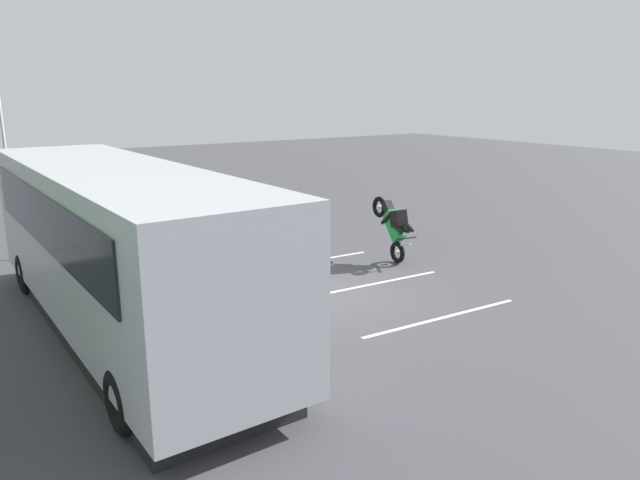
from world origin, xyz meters
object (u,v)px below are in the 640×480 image
tour_bus (118,251)px  spectator_centre (226,245)px  spectator_far_left (247,263)px  parked_motorcycle_silver (265,327)px  stunt_motorcycle (394,225)px  spectator_left (234,257)px  parked_motorcycle_dark (185,276)px  flagpole (4,144)px

tour_bus → spectator_centre: bearing=-65.9°
spectator_far_left → parked_motorcycle_silver: size_ratio=0.89×
stunt_motorcycle → spectator_far_left: bearing=104.2°
spectator_left → stunt_motorcycle: stunt_motorcycle is taller
tour_bus → parked_motorcycle_silver: tour_bus is taller
tour_bus → spectator_left: tour_bus is taller
tour_bus → parked_motorcycle_silver: size_ratio=5.09×
spectator_far_left → stunt_motorcycle: (1.31, -5.17, -0.05)m
tour_bus → spectator_left: size_ratio=5.95×
spectator_far_left → spectator_left: spectator_far_left is taller
parked_motorcycle_silver → parked_motorcycle_dark: 3.73m
parked_motorcycle_silver → stunt_motorcycle: size_ratio=1.05×
spectator_centre → parked_motorcycle_dark: 1.18m
spectator_far_left → parked_motorcycle_dark: 1.98m
tour_bus → parked_motorcycle_dark: (1.31, -1.80, -1.16)m
spectator_left → stunt_motorcycle: 5.14m
spectator_far_left → stunt_motorcycle: 5.34m
spectator_far_left → stunt_motorcycle: stunt_motorcycle is taller
parked_motorcycle_dark → spectator_centre: bearing=-92.8°
parked_motorcycle_silver → stunt_motorcycle: bearing=-60.7°
tour_bus → spectator_far_left: 2.61m
parked_motorcycle_dark → spectator_far_left: bearing=-158.0°
parked_motorcycle_silver → stunt_motorcycle: (3.28, -5.85, 0.56)m
stunt_motorcycle → tour_bus: bearing=96.4°
parked_motorcycle_silver → flagpole: size_ratio=0.31×
spectator_far_left → parked_motorcycle_silver: (-1.98, 0.67, -0.61)m
parked_motorcycle_dark → parked_motorcycle_silver: bearing=-179.5°
spectator_centre → parked_motorcycle_dark: bearing=87.2°
parked_motorcycle_dark → flagpole: (5.64, 2.76, 2.73)m
spectator_far_left → parked_motorcycle_dark: bearing=22.0°
spectator_left → parked_motorcycle_dark: (1.00, 0.77, -0.55)m
tour_bus → stunt_motorcycle: bearing=-83.6°
tour_bus → spectator_centre: 3.14m
spectator_centre → stunt_motorcycle: (-0.40, -4.86, -0.04)m
flagpole → parked_motorcycle_silver: bearing=-163.4°
spectator_centre → stunt_motorcycle: 4.88m
stunt_motorcycle → flagpole: flagpole is taller
parked_motorcycle_dark → stunt_motorcycle: 5.92m
spectator_left → spectator_centre: bearing=-14.8°
spectator_far_left → spectator_centre: (1.70, -0.31, -0.01)m
parked_motorcycle_silver → parked_motorcycle_dark: bearing=0.5°
spectator_left → stunt_motorcycle: bearing=-83.9°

